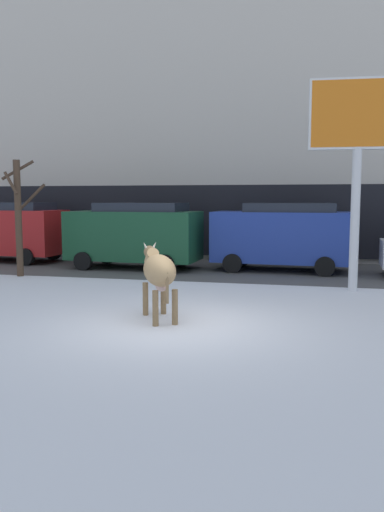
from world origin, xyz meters
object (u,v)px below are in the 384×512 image
cow_tan (159,271)px  bare_tree_right_lot (19,213)px  car_red_van (7,230)px  billboard (358,127)px  car_blue_van (282,235)px  pedestrian_far_left (173,237)px  pedestrian_near_billboard (305,239)px  car_darkgreen_van (134,233)px

cow_tan → bare_tree_right_lot: (-6.03, 4.70, 1.01)m
car_red_van → billboard: bearing=-16.5°
billboard → car_blue_van: 5.10m
cow_tan → billboard: billboard is taller
pedestrian_far_left → cow_tan: bearing=-76.3°
bare_tree_right_lot → pedestrian_near_billboard: bearing=33.9°
car_darkgreen_van → pedestrian_far_left: (0.47, 3.42, -0.36)m
cow_tan → pedestrian_far_left: pedestrian_far_left is taller
car_red_van → car_blue_van: bearing=-1.6°
billboard → car_blue_van: bearing=120.8°
pedestrian_near_billboard → bare_tree_right_lot: size_ratio=0.47×
cow_tan → car_darkgreen_van: (-3.06, 7.19, 0.25)m
car_blue_van → cow_tan: bearing=-104.8°
billboard → pedestrian_near_billboard: (-1.36, 6.35, -3.43)m
cow_tan → pedestrian_far_left: size_ratio=1.07×
pedestrian_near_billboard → car_red_van: bearing=-167.4°
billboard → car_blue_van: billboard is taller
car_darkgreen_van → car_blue_van: same height
billboard → car_darkgreen_van: 8.36m
billboard → pedestrian_near_billboard: billboard is taller
car_blue_van → bare_tree_right_lot: bearing=-159.3°
car_red_van → car_blue_van: same height
billboard → pedestrian_near_billboard: 7.35m
pedestrian_near_billboard → bare_tree_right_lot: 10.67m
cow_tan → pedestrian_near_billboard: pedestrian_near_billboard is taller
billboard → car_red_van: (-12.80, 3.79, -3.07)m
pedestrian_near_billboard → car_darkgreen_van: bearing=-149.6°
cow_tan → billboard: size_ratio=0.33×
car_darkgreen_van → pedestrian_near_billboard: bearing=30.4°
billboard → bare_tree_right_lot: bearing=177.5°
billboard → bare_tree_right_lot: billboard is taller
cow_tan → bare_tree_right_lot: 7.71m
car_red_van → car_darkgreen_van: same height
cow_tan → car_blue_van: car_blue_van is taller
pedestrian_near_billboard → bare_tree_right_lot: bare_tree_right_lot is taller
cow_tan → car_red_van: 11.83m
car_red_van → pedestrian_near_billboard: size_ratio=2.71×
car_darkgreen_van → bare_tree_right_lot: (-2.97, -2.49, 0.76)m
car_red_van → car_darkgreen_van: (5.60, -0.86, 0.00)m
car_red_van → car_blue_van: size_ratio=1.00×
billboard → pedestrian_near_billboard: bearing=102.1°
billboard → car_darkgreen_van: billboard is taller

